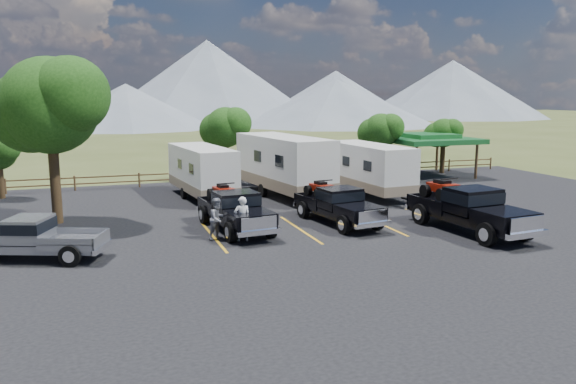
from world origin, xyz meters
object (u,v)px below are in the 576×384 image
object	(u,v)px
trailer_center	(284,165)
pickup_silver	(33,238)
rig_left	(234,209)
trailer_right	(368,169)
trailer_left	(202,171)
rig_right	(468,208)
person_a	(242,219)
tree_big_nw	(49,106)
rig_center	(337,204)
pavilion	(428,139)
person_b	(218,219)

from	to	relation	value
trailer_center	pickup_silver	bearing A→B (deg)	-152.13
rig_left	trailer_right	bearing A→B (deg)	25.30
trailer_left	trailer_center	world-z (taller)	trailer_center
trailer_left	pickup_silver	bearing A→B (deg)	-134.68
rig_right	person_a	distance (m)	10.09
rig_right	tree_big_nw	bearing A→B (deg)	150.82
person_a	rig_center	bearing A→B (deg)	-156.57
pavilion	person_a	xyz separation A→B (m)	(-17.98, -14.12, -1.80)
rig_center	rig_right	world-z (taller)	rig_right
rig_center	person_a	xyz separation A→B (m)	(-5.09, -1.75, 0.02)
trailer_center	trailer_right	xyz separation A→B (m)	(4.89, -1.51, -0.26)
pavilion	rig_left	distance (m)	21.61
rig_right	trailer_center	world-z (taller)	trailer_center
rig_center	trailer_right	xyz separation A→B (m)	(4.79, 6.19, 0.70)
rig_right	trailer_center	distance (m)	12.18
rig_left	person_a	size ratio (longest dim) A/B	3.23
tree_big_nw	rig_right	distance (m)	19.69
pavilion	rig_center	world-z (taller)	pavilion
trailer_right	person_a	bearing A→B (deg)	-145.21
pickup_silver	person_a	bearing A→B (deg)	111.48
rig_right	trailer_right	xyz separation A→B (m)	(-0.07, 9.58, 0.55)
trailer_left	pickup_silver	xyz separation A→B (m)	(-8.20, -10.41, -0.76)
rig_center	person_b	size ratio (longest dim) A/B	3.35
rig_right	trailer_left	distance (m)	15.43
trailer_center	pickup_silver	xyz separation A→B (m)	(-12.98, -9.55, -1.05)
rig_right	person_a	xyz separation A→B (m)	(-9.95, 1.65, -0.13)
rig_center	trailer_center	xyz separation A→B (m)	(-0.10, 7.71, 0.96)
tree_big_nw	trailer_center	bearing A→B (deg)	14.77
trailer_right	pickup_silver	xyz separation A→B (m)	(-17.87, -8.04, -0.79)
rig_right	trailer_left	bearing A→B (deg)	123.97
trailer_center	person_b	world-z (taller)	trailer_center
pavilion	rig_center	xyz separation A→B (m)	(-12.89, -12.37, -1.82)
trailer_right	person_b	distance (m)	13.07
trailer_center	person_b	distance (m)	10.69
rig_right	person_a	size ratio (longest dim) A/B	3.63
trailer_right	person_b	bearing A→B (deg)	-149.74
rig_right	trailer_left	xyz separation A→B (m)	(-9.75, 11.96, 0.52)
rig_center	trailer_center	size ratio (longest dim) A/B	0.57
rig_right	person_b	size ratio (longest dim) A/B	3.84
trailer_left	trailer_right	distance (m)	9.96
pickup_silver	trailer_center	bearing A→B (deg)	147.09
rig_right	trailer_left	world-z (taller)	trailer_left
trailer_left	rig_right	bearing A→B (deg)	-57.27
rig_center	pickup_silver	world-z (taller)	rig_center
pickup_silver	person_b	bearing A→B (deg)	116.35
tree_big_nw	rig_right	bearing A→B (deg)	-23.96
rig_center	person_b	xyz separation A→B (m)	(-6.00, -1.15, -0.04)
tree_big_nw	person_a	bearing A→B (deg)	-39.06
pavilion	tree_big_nw	bearing A→B (deg)	-162.66
pickup_silver	tree_big_nw	bearing A→B (deg)	-163.13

